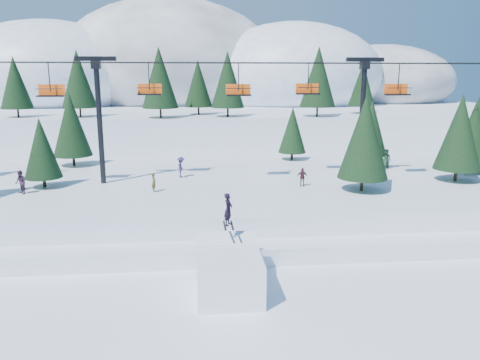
{
  "coord_description": "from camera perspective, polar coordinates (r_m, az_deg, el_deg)",
  "views": [
    {
      "loc": [
        -1.37,
        -21.07,
        11.28
      ],
      "look_at": [
        1.3,
        6.0,
        5.2
      ],
      "focal_mm": 35.0,
      "sensor_mm": 36.0,
      "label": 1
    }
  ],
  "objects": [
    {
      "name": "ground",
      "position": [
        23.94,
        -1.75,
        -15.52
      ],
      "size": [
        160.0,
        160.0,
        0.0
      ],
      "primitive_type": "plane",
      "color": "white",
      "rests_on": "ground"
    },
    {
      "name": "mountain_ridge",
      "position": [
        94.53,
        -8.06,
        11.48
      ],
      "size": [
        119.0,
        60.36,
        26.46
      ],
      "color": "white",
      "rests_on": "ground"
    },
    {
      "name": "distant_skiers",
      "position": [
        39.96,
        -4.12,
        1.16
      ],
      "size": [
        32.85,
        8.6,
        1.82
      ],
      "color": "#1D3922",
      "rests_on": "mid_shelf"
    },
    {
      "name": "berm",
      "position": [
        31.02,
        -2.78,
        -7.66
      ],
      "size": [
        70.0,
        6.0,
        1.1
      ],
      "primitive_type": "cube",
      "color": "white",
      "rests_on": "ground"
    },
    {
      "name": "chairlift",
      "position": [
        39.23,
        -2.24,
        9.73
      ],
      "size": [
        46.0,
        3.21,
        10.28
      ],
      "color": "black",
      "rests_on": "mid_shelf"
    },
    {
      "name": "mid_shelf",
      "position": [
        40.36,
        -3.51,
        -1.82
      ],
      "size": [
        70.0,
        22.0,
        2.5
      ],
      "primitive_type": "cube",
      "color": "white",
      "rests_on": "ground"
    },
    {
      "name": "conifer_stand",
      "position": [
        40.53,
        0.5,
        6.16
      ],
      "size": [
        62.28,
        17.75,
        9.34
      ],
      "color": "black",
      "rests_on": "mid_shelf"
    },
    {
      "name": "banner_near",
      "position": [
        29.03,
        5.74,
        -9.18
      ],
      "size": [
        2.86,
        0.21,
        0.9
      ],
      "color": "black",
      "rests_on": "ground"
    },
    {
      "name": "jump_kicker",
      "position": [
        25.0,
        -1.38,
        -11.07
      ],
      "size": [
        3.33,
        4.54,
        5.1
      ],
      "color": "white",
      "rests_on": "ground"
    },
    {
      "name": "banner_far",
      "position": [
        31.65,
        17.34,
        -7.83
      ],
      "size": [
        2.85,
        0.29,
        0.9
      ],
      "color": "black",
      "rests_on": "ground"
    }
  ]
}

